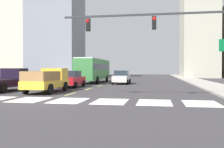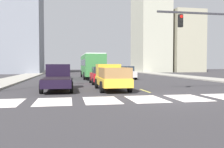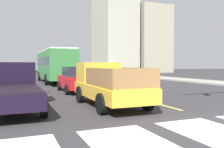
% 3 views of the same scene
% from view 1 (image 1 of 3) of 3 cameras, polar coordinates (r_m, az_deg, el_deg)
% --- Properties ---
extents(ground_plane, '(160.00, 160.00, 0.00)m').
position_cam_1_polar(ground_plane, '(16.03, -13.84, -5.65)').
color(ground_plane, '#333133').
extents(sidewalk_right, '(3.48, 110.00, 0.15)m').
position_cam_1_polar(sidewalk_right, '(33.13, 20.20, -2.12)').
color(sidewalk_right, gray).
rests_on(sidewalk_right, ground).
extents(sidewalk_left, '(3.48, 110.00, 0.15)m').
position_cam_1_polar(sidewalk_left, '(37.62, -19.92, -1.75)').
color(sidewalk_left, gray).
rests_on(sidewalk_left, ground).
extents(crosswalk_stripe_3, '(1.89, 2.84, 0.01)m').
position_cam_1_polar(crosswalk_stripe_3, '(16.58, -17.84, -5.44)').
color(crosswalk_stripe_3, silver).
rests_on(crosswalk_stripe_3, ground).
extents(crosswalk_stripe_4, '(1.89, 2.84, 0.01)m').
position_cam_1_polar(crosswalk_stripe_4, '(15.57, -9.58, -5.82)').
color(crosswalk_stripe_4, silver).
rests_on(crosswalk_stripe_4, ground).
extents(crosswalk_stripe_5, '(1.89, 2.84, 0.01)m').
position_cam_1_polar(crosswalk_stripe_5, '(14.92, -0.38, -6.11)').
color(crosswalk_stripe_5, silver).
rests_on(crosswalk_stripe_5, ground).
extents(crosswalk_stripe_6, '(1.89, 2.84, 0.01)m').
position_cam_1_polar(crosswalk_stripe_6, '(14.68, 9.40, -6.24)').
color(crosswalk_stripe_6, silver).
rests_on(crosswalk_stripe_6, ground).
extents(crosswalk_stripe_7, '(1.89, 2.84, 0.01)m').
position_cam_1_polar(crosswalk_stripe_7, '(14.87, 19.20, -6.19)').
color(crosswalk_stripe_7, silver).
rests_on(crosswalk_stripe_7, ground).
extents(lane_dash_0, '(0.16, 2.40, 0.01)m').
position_cam_1_polar(lane_dash_0, '(19.74, -9.13, -4.38)').
color(lane_dash_0, '#D1C64B').
rests_on(lane_dash_0, ground).
extents(lane_dash_1, '(0.16, 2.40, 0.01)m').
position_cam_1_polar(lane_dash_1, '(24.50, -5.28, -3.32)').
color(lane_dash_1, '#D1C64B').
rests_on(lane_dash_1, ground).
extents(lane_dash_2, '(0.16, 2.40, 0.01)m').
position_cam_1_polar(lane_dash_2, '(29.34, -2.70, -2.60)').
color(lane_dash_2, '#D1C64B').
rests_on(lane_dash_2, ground).
extents(lane_dash_3, '(0.16, 2.40, 0.01)m').
position_cam_1_polar(lane_dash_3, '(34.22, -0.86, -2.08)').
color(lane_dash_3, '#D1C64B').
rests_on(lane_dash_3, ground).
extents(lane_dash_4, '(0.16, 2.40, 0.01)m').
position_cam_1_polar(lane_dash_4, '(39.14, 0.52, -1.69)').
color(lane_dash_4, '#D1C64B').
rests_on(lane_dash_4, ground).
extents(lane_dash_5, '(0.16, 2.40, 0.01)m').
position_cam_1_polar(lane_dash_5, '(44.07, 1.59, -1.39)').
color(lane_dash_5, '#D1C64B').
rests_on(lane_dash_5, ground).
extents(lane_dash_6, '(0.16, 2.40, 0.01)m').
position_cam_1_polar(lane_dash_6, '(49.02, 2.45, -1.14)').
color(lane_dash_6, '#D1C64B').
rests_on(lane_dash_6, ground).
extents(lane_dash_7, '(0.16, 2.40, 0.01)m').
position_cam_1_polar(lane_dash_7, '(53.98, 3.15, -0.94)').
color(lane_dash_7, '#D1C64B').
rests_on(lane_dash_7, ground).
extents(pickup_stakebed, '(2.18, 5.20, 1.96)m').
position_cam_1_polar(pickup_stakebed, '(21.72, -13.82, -1.43)').
color(pickup_stakebed, gold).
rests_on(pickup_stakebed, ground).
extents(pickup_dark, '(2.18, 5.20, 1.96)m').
position_cam_1_polar(pickup_dark, '(23.91, -22.27, -1.29)').
color(pickup_dark, black).
rests_on(pickup_dark, ground).
extents(city_bus, '(2.72, 10.80, 3.32)m').
position_cam_1_polar(city_bus, '(35.92, -4.13, 1.18)').
color(city_bus, '#387E3E').
rests_on(city_bus, ground).
extents(sedan_near_right, '(2.02, 4.40, 1.72)m').
position_cam_1_polar(sedan_near_right, '(32.68, 2.13, -0.72)').
color(sedan_near_right, beige).
rests_on(sedan_near_right, ground).
extents(sedan_near_left, '(2.02, 4.40, 1.72)m').
position_cam_1_polar(sedan_near_left, '(36.46, -11.14, -0.56)').
color(sedan_near_left, gray).
rests_on(sedan_near_left, ground).
extents(sedan_mid, '(2.02, 4.40, 1.72)m').
position_cam_1_polar(sedan_mid, '(27.02, -9.01, -1.10)').
color(sedan_mid, red).
rests_on(sedan_mid, ground).
extents(traffic_signal_gantry, '(11.06, 0.27, 6.00)m').
position_cam_1_polar(traffic_signal_gantry, '(16.98, 13.67, 9.19)').
color(traffic_signal_gantry, '#2D2D33').
rests_on(traffic_signal_gantry, ground).
extents(block_mid_left, '(11.18, 10.34, 22.28)m').
position_cam_1_polar(block_mid_left, '(62.34, -12.28, 9.57)').
color(block_mid_left, gray).
rests_on(block_mid_left, ground).
extents(block_low_left, '(8.99, 11.59, 22.16)m').
position_cam_1_polar(block_low_left, '(69.17, -18.20, 8.64)').
color(block_low_left, beige).
rests_on(block_low_left, ground).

